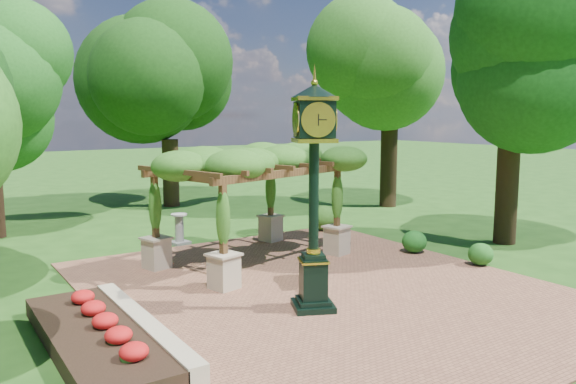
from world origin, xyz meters
TOP-DOWN VIEW (x-y plane):
  - ground at (0.00, 0.00)m, footprint 120.00×120.00m
  - brick_plaza at (0.00, 1.00)m, footprint 10.00×12.00m
  - border_wall at (-4.60, 0.50)m, footprint 0.35×5.00m
  - flower_bed at (-5.50, 0.50)m, footprint 1.50×5.00m
  - pedestal_clock at (-1.05, -0.06)m, footprint 1.26×1.26m
  - pergola at (-0.15, 4.17)m, footprint 5.90×4.50m
  - sundial at (-0.98, 7.39)m, footprint 0.64×0.64m
  - shrub_front at (4.90, 0.23)m, footprint 0.70×0.70m
  - shrub_mid at (4.44, 2.27)m, footprint 0.92×0.92m
  - shrub_back at (4.21, 6.47)m, footprint 1.26×1.26m
  - tree_north at (1.78, 14.93)m, footprint 5.31×5.31m
  - tree_east_far at (10.07, 9.32)m, footprint 5.76×5.76m
  - tree_east_near at (7.99, 1.67)m, footprint 4.94×4.94m

SIDE VIEW (x-z plane):
  - ground at x=0.00m, z-range 0.00..0.00m
  - brick_plaza at x=0.00m, z-range 0.00..0.04m
  - flower_bed at x=-5.50m, z-range 0.00..0.36m
  - border_wall at x=-4.60m, z-range 0.00..0.40m
  - shrub_front at x=4.90m, z-range 0.04..0.66m
  - shrub_mid at x=4.44m, z-range 0.04..0.71m
  - sundial at x=-0.98m, z-range -0.06..0.94m
  - shrub_back at x=4.21m, z-range 0.04..0.93m
  - pergola at x=-0.15m, z-range 1.06..4.36m
  - pedestal_clock at x=-1.05m, z-range 0.47..5.32m
  - tree_north at x=1.78m, z-range 1.49..9.41m
  - tree_east_near at x=7.99m, z-range 1.68..10.64m
  - tree_east_far at x=10.07m, z-range 1.90..12.01m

